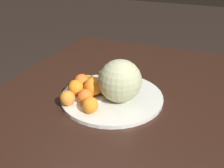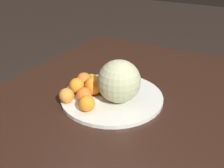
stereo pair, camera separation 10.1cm
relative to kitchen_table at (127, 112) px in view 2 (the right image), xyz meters
The scene contains 11 objects.
kitchen_table is the anchor object (origin of this frame).
fruit_bowl 0.13m from the kitchen_table, 154.69° to the left, with size 0.40×0.40×0.01m.
melon 0.21m from the kitchen_table, behind, with size 0.16×0.16×0.16m.
banana_bunch 0.16m from the kitchen_table, 93.61° to the left, with size 0.25×0.24×0.03m.
orange_front_left 0.29m from the kitchen_table, 142.26° to the left, with size 0.06×0.06×0.06m.
orange_front_right 0.21m from the kitchen_table, 133.11° to the left, with size 0.07×0.07×0.07m.
orange_mid_center 0.26m from the kitchen_table, 164.68° to the left, with size 0.06×0.06×0.06m.
orange_back_left 0.23m from the kitchen_table, 111.33° to the left, with size 0.06×0.06×0.06m.
orange_back_right 0.24m from the kitchen_table, 148.20° to the left, with size 0.06×0.06×0.06m.
orange_top_small 0.25m from the kitchen_table, 126.03° to the left, with size 0.06×0.06×0.06m.
produce_tag 0.19m from the kitchen_table, 150.71° to the left, with size 0.09×0.08×0.00m.
Camera 2 is at (-0.85, -0.41, 1.27)m, focal length 42.00 mm.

